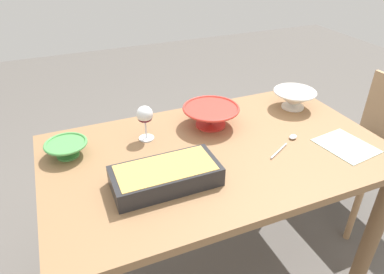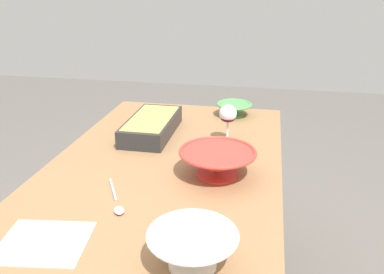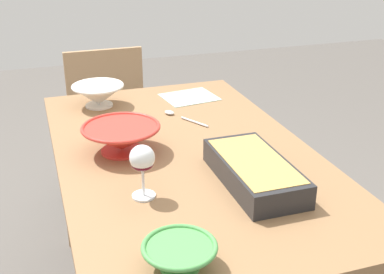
{
  "view_description": "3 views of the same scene",
  "coord_description": "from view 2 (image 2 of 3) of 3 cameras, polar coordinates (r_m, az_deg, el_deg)",
  "views": [
    {
      "loc": [
        -0.57,
        -1.09,
        1.57
      ],
      "look_at": [
        -0.11,
        0.01,
        0.83
      ],
      "focal_mm": 32.63,
      "sensor_mm": 36.0,
      "label": 1
    },
    {
      "loc": [
        1.3,
        0.35,
        1.39
      ],
      "look_at": [
        -0.08,
        0.09,
        0.83
      ],
      "focal_mm": 37.59,
      "sensor_mm": 36.0,
      "label": 2
    },
    {
      "loc": [
        -1.47,
        0.46,
        1.48
      ],
      "look_at": [
        -0.01,
        -0.02,
        0.81
      ],
      "focal_mm": 46.87,
      "sensor_mm": 36.0,
      "label": 3
    }
  ],
  "objects": [
    {
      "name": "dining_table",
      "position": [
        1.55,
        -3.74,
        -7.78
      ],
      "size": [
        1.44,
        0.85,
        0.75
      ],
      "color": "olive",
      "rests_on": "ground_plane"
    },
    {
      "name": "napkin",
      "position": [
        1.14,
        -20.27,
        -13.83
      ],
      "size": [
        0.22,
        0.25,
        0.0
      ],
      "primitive_type": "cube",
      "rotation": [
        0.0,
        0.0,
        0.14
      ],
      "color": "#B2CCB7",
      "rests_on": "dining_table"
    },
    {
      "name": "casserole_dish",
      "position": [
        1.75,
        -5.75,
        1.72
      ],
      "size": [
        0.39,
        0.18,
        0.08
      ],
      "color": "#262628",
      "rests_on": "dining_table"
    },
    {
      "name": "serving_spoon",
      "position": [
        1.25,
        -10.6,
        -9.19
      ],
      "size": [
        0.21,
        0.13,
        0.01
      ],
      "color": "silver",
      "rests_on": "dining_table"
    },
    {
      "name": "small_bowl",
      "position": [
        1.38,
        3.63,
        -3.51
      ],
      "size": [
        0.27,
        0.27,
        0.1
      ],
      "color": "red",
      "rests_on": "dining_table"
    },
    {
      "name": "wine_glass",
      "position": [
        1.64,
        5.12,
        2.98
      ],
      "size": [
        0.07,
        0.07,
        0.16
      ],
      "color": "white",
      "rests_on": "dining_table"
    },
    {
      "name": "mixing_bowl",
      "position": [
        0.97,
        0.08,
        -15.45
      ],
      "size": [
        0.22,
        0.22,
        0.09
      ],
      "color": "white",
      "rests_on": "dining_table"
    },
    {
      "name": "serving_bowl",
      "position": [
        1.99,
        6.0,
        4.04
      ],
      "size": [
        0.17,
        0.17,
        0.06
      ],
      "color": "#4C994C",
      "rests_on": "dining_table"
    }
  ]
}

